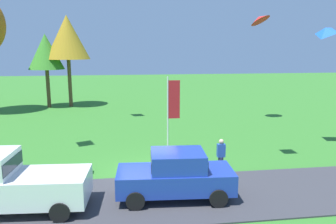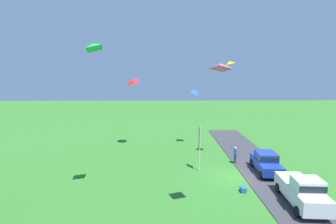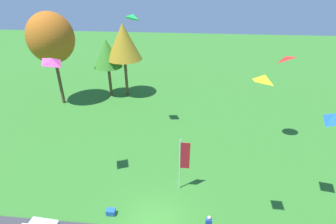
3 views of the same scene
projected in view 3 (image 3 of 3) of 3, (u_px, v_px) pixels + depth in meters
The scene contains 11 objects.
ground_plane at pixel (154, 224), 16.42m from camera, with size 120.00×120.00×0.00m, color #337528.
tree_far_left at pixel (51, 38), 28.31m from camera, with size 4.98×4.98×10.52m.
tree_center_back at pixel (107, 54), 31.43m from camera, with size 3.39×3.39×7.15m.
tree_left_of_center at pixel (123, 42), 30.85m from camera, with size 4.24×4.24×8.95m.
flag_banner at pixel (183, 159), 17.92m from camera, with size 0.71×0.08×4.24m.
cooler_box at pixel (111, 212), 17.02m from camera, with size 0.56×0.40×0.40m, color blue.
kite_diamond_mid_center at pixel (265, 78), 11.31m from camera, with size 0.77×0.91×0.34m, color yellow.
kite_diamond_topmost at pixel (332, 118), 14.81m from camera, with size 0.94×0.94×0.35m, color blue.
kite_diamond_trailing_tail at pixel (133, 16), 21.65m from camera, with size 1.08×1.08×0.39m, color green.
kite_diamond_over_trees at pixel (52, 61), 15.39m from camera, with size 1.02×1.05×0.32m, color #EA4C9E.
kite_delta_low_drifter at pixel (286, 58), 20.85m from camera, with size 1.51×1.51×0.35m, color red.
Camera 3 is at (1.94, -11.08, 13.91)m, focal length 28.00 mm.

